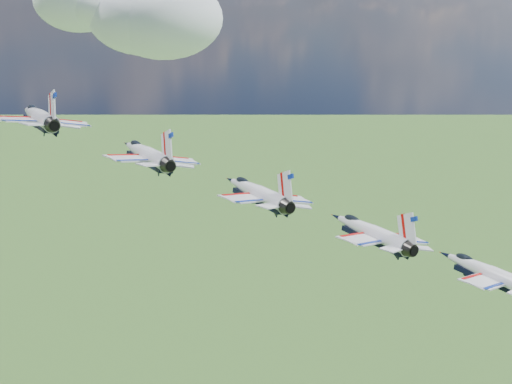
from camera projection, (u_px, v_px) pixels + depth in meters
cloud_far at (117, 8)px, 273.53m from camera, size 69.92×54.94×27.47m
jet_0 at (38, 116)px, 73.68m from camera, size 10.69×14.15×5.27m
jet_1 at (146, 154)px, 72.67m from camera, size 10.69×14.15×5.27m
jet_2 at (256, 192)px, 71.65m from camera, size 10.69×14.15×5.27m
jet_3 at (370, 231)px, 70.64m from camera, size 10.69×14.15×5.27m
jet_4 at (486, 272)px, 69.63m from camera, size 10.69×14.15×5.27m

